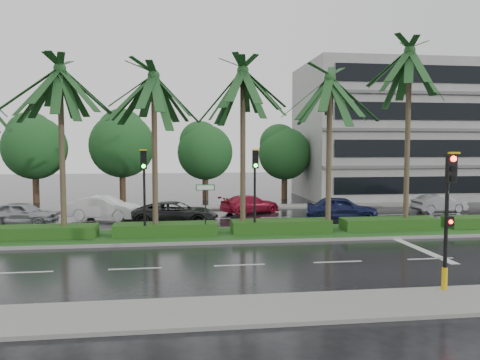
{
  "coord_description": "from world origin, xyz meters",
  "views": [
    {
      "loc": [
        -2.36,
        -22.87,
        4.64
      ],
      "look_at": [
        0.89,
        1.5,
        2.88
      ],
      "focal_mm": 35.0,
      "sensor_mm": 36.0,
      "label": 1
    }
  ],
  "objects": [
    {
      "name": "bg_trees",
      "position": [
        -0.03,
        17.59,
        4.82
      ],
      "size": [
        33.37,
        5.54,
        8.01
      ],
      "color": "#382519",
      "rests_on": "ground"
    },
    {
      "name": "car_white",
      "position": [
        -7.0,
        7.51,
        0.75
      ],
      "size": [
        2.97,
        4.82,
        1.5
      ],
      "primitive_type": "imported",
      "rotation": [
        0.0,
        0.0,
        1.24
      ],
      "color": "white",
      "rests_on": "ground"
    },
    {
      "name": "ground",
      "position": [
        0.0,
        0.0,
        0.0
      ],
      "size": [
        120.0,
        120.0,
        0.0
      ],
      "primitive_type": "plane",
      "color": "black",
      "rests_on": "ground"
    },
    {
      "name": "car_darkgrey",
      "position": [
        -2.5,
        4.87,
        0.7
      ],
      "size": [
        3.0,
        5.29,
        1.39
      ],
      "primitive_type": "imported",
      "rotation": [
        0.0,
        0.0,
        1.43
      ],
      "color": "black",
      "rests_on": "ground"
    },
    {
      "name": "median",
      "position": [
        0.0,
        1.0,
        0.08
      ],
      "size": [
        36.0,
        4.0,
        0.15
      ],
      "color": "gray",
      "rests_on": "ground"
    },
    {
      "name": "signal_median_right",
      "position": [
        1.5,
        0.3,
        3.0
      ],
      "size": [
        0.34,
        0.42,
        4.36
      ],
      "color": "black",
      "rests_on": "median"
    },
    {
      "name": "street_sign",
      "position": [
        -1.0,
        0.48,
        2.12
      ],
      "size": [
        0.95,
        0.09,
        2.6
      ],
      "color": "black",
      "rests_on": "median"
    },
    {
      "name": "car_blue",
      "position": [
        7.86,
        5.25,
        0.76
      ],
      "size": [
        2.81,
        4.76,
        1.52
      ],
      "primitive_type": "imported",
      "rotation": [
        0.0,
        0.0,
        1.33
      ],
      "color": "#191F4C",
      "rests_on": "ground"
    },
    {
      "name": "hedge",
      "position": [
        0.0,
        1.0,
        0.45
      ],
      "size": [
        35.2,
        1.4,
        0.6
      ],
      "color": "#124214",
      "rests_on": "median"
    },
    {
      "name": "lane_markings",
      "position": [
        3.04,
        -0.43,
        0.01
      ],
      "size": [
        34.0,
        13.06,
        0.01
      ],
      "color": "silver",
      "rests_on": "ground"
    },
    {
      "name": "near_sidewalk",
      "position": [
        0.0,
        -10.2,
        0.06
      ],
      "size": [
        40.0,
        2.4,
        0.12
      ],
      "primitive_type": "cube",
      "color": "gray",
      "rests_on": "ground"
    },
    {
      "name": "car_grey",
      "position": [
        16.0,
        7.86,
        0.63
      ],
      "size": [
        1.71,
        3.92,
        1.25
      ],
      "primitive_type": "imported",
      "rotation": [
        0.0,
        0.0,
        1.67
      ],
      "color": "slate",
      "rests_on": "ground"
    },
    {
      "name": "palm_row",
      "position": [
        -1.24,
        1.02,
        7.87
      ],
      "size": [
        26.3,
        4.2,
        10.43
      ],
      "color": "#453D28",
      "rests_on": "median"
    },
    {
      "name": "building",
      "position": [
        17.0,
        18.0,
        6.0
      ],
      "size": [
        16.0,
        10.0,
        12.0
      ],
      "primitive_type": "cube",
      "color": "gray",
      "rests_on": "ground"
    },
    {
      "name": "far_sidewalk",
      "position": [
        0.0,
        12.0,
        0.06
      ],
      "size": [
        40.0,
        2.0,
        0.12
      ],
      "primitive_type": "cube",
      "color": "gray",
      "rests_on": "ground"
    },
    {
      "name": "car_silver",
      "position": [
        -11.5,
        6.0,
        0.7
      ],
      "size": [
        2.4,
        4.33,
        1.39
      ],
      "primitive_type": "imported",
      "rotation": [
        0.0,
        0.0,
        1.38
      ],
      "color": "#9CA0A3",
      "rests_on": "ground"
    },
    {
      "name": "signal_median_left",
      "position": [
        -4.0,
        0.3,
        3.0
      ],
      "size": [
        0.34,
        0.42,
        4.36
      ],
      "color": "black",
      "rests_on": "median"
    },
    {
      "name": "car_red",
      "position": [
        2.63,
        9.18,
        0.63
      ],
      "size": [
        3.41,
        4.7,
        1.27
      ],
      "primitive_type": "imported",
      "rotation": [
        0.0,
        0.0,
        2.0
      ],
      "color": "maroon",
      "rests_on": "ground"
    },
    {
      "name": "signal_near",
      "position": [
        6.0,
        -9.39,
        2.5
      ],
      "size": [
        0.34,
        0.45,
        4.36
      ],
      "color": "black",
      "rests_on": "near_sidewalk"
    }
  ]
}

